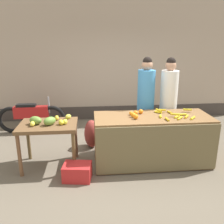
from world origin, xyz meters
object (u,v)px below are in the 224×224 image
at_px(vendor_woman_white_shirt, 168,103).
at_px(produce_crate, 77,172).
at_px(produce_sack, 92,134).
at_px(parked_motorcycle, 32,116).
at_px(vendor_woman_blue_shirt, 146,103).

bearing_deg(vendor_woman_white_shirt, produce_crate, -148.41).
distance_m(vendor_woman_white_shirt, produce_sack, 1.69).
bearing_deg(produce_sack, parked_motorcycle, 145.22).
distance_m(vendor_woman_blue_shirt, parked_motorcycle, 2.79).
bearing_deg(vendor_woman_blue_shirt, parked_motorcycle, 157.36).
bearing_deg(produce_crate, parked_motorcycle, 118.37).
xyz_separation_m(parked_motorcycle, produce_sack, (1.43, -0.99, -0.11)).
bearing_deg(vendor_woman_blue_shirt, produce_sack, 176.76).
xyz_separation_m(vendor_woman_blue_shirt, produce_sack, (-1.10, 0.06, -0.64)).
height_order(vendor_woman_blue_shirt, parked_motorcycle, vendor_woman_blue_shirt).
bearing_deg(produce_sack, vendor_woman_blue_shirt, -3.24).
distance_m(vendor_woman_blue_shirt, produce_sack, 1.27).
distance_m(vendor_woman_blue_shirt, produce_crate, 1.93).
bearing_deg(produce_sack, produce_crate, -101.61).
bearing_deg(parked_motorcycle, produce_sack, -34.78).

